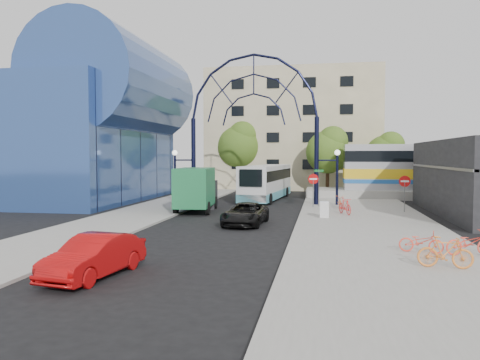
% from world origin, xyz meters
% --- Properties ---
extents(ground, '(120.00, 120.00, 0.00)m').
position_xyz_m(ground, '(0.00, 0.00, 0.00)').
color(ground, black).
rests_on(ground, ground).
extents(sidewalk_east, '(8.00, 56.00, 0.12)m').
position_xyz_m(sidewalk_east, '(8.00, 4.00, 0.06)').
color(sidewalk_east, gray).
rests_on(sidewalk_east, ground).
extents(plaza_west, '(5.00, 50.00, 0.12)m').
position_xyz_m(plaza_west, '(-6.50, 6.00, 0.06)').
color(plaza_west, gray).
rests_on(plaza_west, ground).
extents(gateway_arch, '(13.64, 0.44, 12.10)m').
position_xyz_m(gateway_arch, '(0.00, 14.00, 8.56)').
color(gateway_arch, black).
rests_on(gateway_arch, ground).
extents(stop_sign, '(0.80, 0.07, 2.50)m').
position_xyz_m(stop_sign, '(4.80, 12.00, 1.99)').
color(stop_sign, slate).
rests_on(stop_sign, sidewalk_east).
extents(do_not_enter_sign, '(0.76, 0.07, 2.48)m').
position_xyz_m(do_not_enter_sign, '(11.00, 10.00, 1.98)').
color(do_not_enter_sign, slate).
rests_on(do_not_enter_sign, sidewalk_east).
extents(street_name_sign, '(0.70, 0.70, 2.80)m').
position_xyz_m(street_name_sign, '(5.20, 12.60, 2.13)').
color(street_name_sign, slate).
rests_on(street_name_sign, sidewalk_east).
extents(sandwich_board, '(0.55, 0.61, 0.99)m').
position_xyz_m(sandwich_board, '(5.60, 5.98, 0.74)').
color(sandwich_board, white).
rests_on(sandwich_board, sidewalk_east).
extents(transit_hall, '(16.50, 18.00, 14.50)m').
position_xyz_m(transit_hall, '(-15.30, 15.00, 6.70)').
color(transit_hall, '#2C4988').
rests_on(transit_hall, ground).
extents(apartment_block, '(20.00, 12.10, 14.00)m').
position_xyz_m(apartment_block, '(2.00, 34.97, 7.00)').
color(apartment_block, tan).
rests_on(apartment_block, ground).
extents(tree_north_a, '(4.48, 4.48, 7.00)m').
position_xyz_m(tree_north_a, '(6.12, 25.93, 4.61)').
color(tree_north_a, '#382314').
rests_on(tree_north_a, ground).
extents(tree_north_b, '(5.12, 5.12, 8.00)m').
position_xyz_m(tree_north_b, '(-3.88, 29.93, 5.27)').
color(tree_north_b, '#382314').
rests_on(tree_north_b, ground).
extents(tree_north_c, '(4.16, 4.16, 6.50)m').
position_xyz_m(tree_north_c, '(12.12, 27.93, 4.28)').
color(tree_north_c, '#382314').
rests_on(tree_north_c, ground).
extents(city_bus, '(3.62, 11.43, 3.09)m').
position_xyz_m(city_bus, '(0.51, 18.56, 1.62)').
color(city_bus, silver).
rests_on(city_bus, ground).
extents(green_truck, '(2.81, 6.32, 3.10)m').
position_xyz_m(green_truck, '(-3.32, 8.80, 1.55)').
color(green_truck, black).
rests_on(green_truck, ground).
extents(black_suv, '(2.37, 4.68, 1.27)m').
position_xyz_m(black_suv, '(1.13, 3.00, 0.63)').
color(black_suv, black).
rests_on(black_suv, ground).
extents(red_sedan, '(2.05, 4.34, 1.38)m').
position_xyz_m(red_sedan, '(-1.88, -9.18, 0.69)').
color(red_sedan, '#B00A0C').
rests_on(red_sedan, ground).
extents(bike_near_a, '(0.67, 1.81, 0.94)m').
position_xyz_m(bike_near_a, '(6.75, 11.71, 0.59)').
color(bike_near_a, orange).
rests_on(bike_near_a, sidewalk_east).
extents(bike_near_b, '(1.17, 1.86, 1.08)m').
position_xyz_m(bike_near_b, '(6.93, 8.00, 0.66)').
color(bike_near_b, '#FF3333').
rests_on(bike_near_b, sidewalk_east).
extents(bike_far_a, '(1.77, 0.95, 0.88)m').
position_xyz_m(bike_far_a, '(9.33, -3.92, 0.56)').
color(bike_far_a, '#FF4833').
rests_on(bike_far_a, sidewalk_east).
extents(bike_far_b, '(1.87, 0.75, 1.09)m').
position_xyz_m(bike_far_b, '(9.61, -6.46, 0.66)').
color(bike_far_b, orange).
rests_on(bike_far_b, sidewalk_east).
extents(bike_far_c, '(1.95, 1.03, 0.97)m').
position_xyz_m(bike_far_c, '(11.07, -4.10, 0.61)').
color(bike_far_c, '#FC4632').
rests_on(bike_far_c, sidewalk_east).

